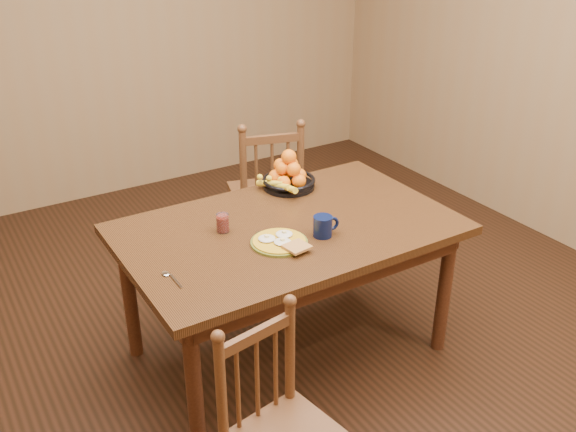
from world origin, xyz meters
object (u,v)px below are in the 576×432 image
dining_table (288,241)px  breakfast_plate (280,242)px  fruit_bowl (288,177)px  coffee_mug (324,226)px  chair_far (267,193)px

dining_table → breakfast_plate: 0.21m
fruit_bowl → coffee_mug: bearing=-104.6°
coffee_mug → fruit_bowl: size_ratio=0.41×
dining_table → breakfast_plate: (-0.13, -0.14, 0.10)m
chair_far → coffee_mug: size_ratio=7.19×
chair_far → breakfast_plate: (-0.54, -1.06, 0.29)m
dining_table → chair_far: bearing=66.1°
dining_table → coffee_mug: size_ratio=11.95×
chair_far → breakfast_plate: size_ratio=3.27×
chair_far → coffee_mug: bearing=90.0°
dining_table → fruit_bowl: size_ratio=4.94×
dining_table → coffee_mug: coffee_mug is taller
breakfast_plate → coffee_mug: coffee_mug is taller
breakfast_plate → fruit_bowl: 0.64m
chair_far → breakfast_plate: bearing=79.5°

